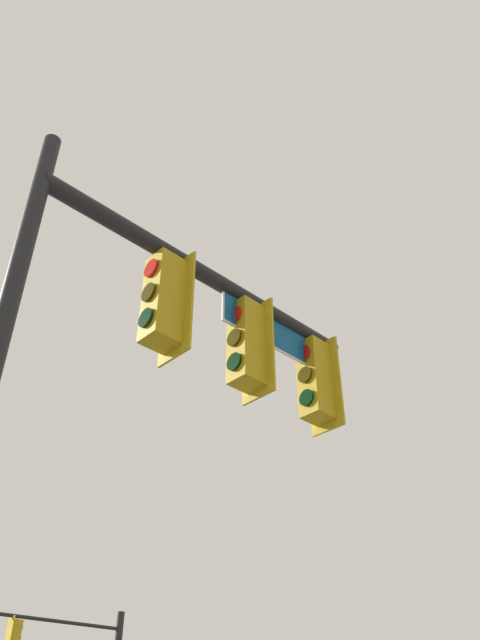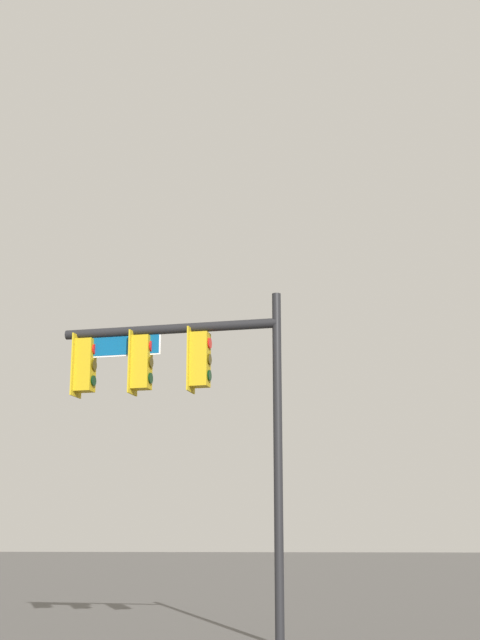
# 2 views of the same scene
# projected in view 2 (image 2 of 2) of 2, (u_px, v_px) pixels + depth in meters

# --- Properties ---
(signal_pole_near) EXTENTS (4.59, 0.67, 6.66)m
(signal_pole_near) POSITION_uv_depth(u_px,v_px,m) (175.00, 377.00, 17.90)
(signal_pole_near) COLOR black
(signal_pole_near) RESTS_ON ground_plane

